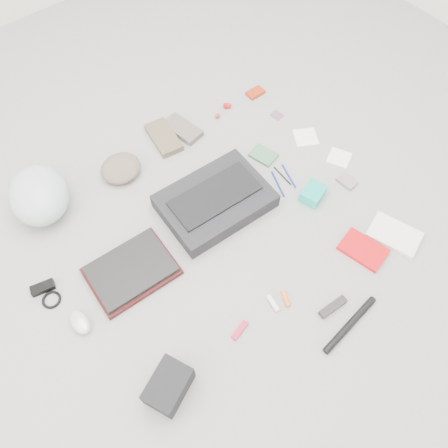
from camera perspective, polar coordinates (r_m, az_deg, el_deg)
ground_plane at (r=1.94m, az=0.00°, el=-0.76°), size 4.00×4.00×0.00m
messenger_bag at (r=1.98m, az=-1.16°, el=3.02°), size 0.50×0.36×0.08m
bag_flap at (r=1.94m, az=-1.19°, el=3.77°), size 0.41×0.20×0.01m
laptop_sleeve at (r=1.88m, az=-11.97°, el=-6.08°), size 0.36×0.28×0.02m
laptop at (r=1.86m, az=-12.10°, el=-5.78°), size 0.34×0.25×0.02m
bike_helmet at (r=2.09m, az=-23.03°, el=3.49°), size 0.33×0.38×0.19m
beanie at (r=2.15m, az=-13.34°, el=7.11°), size 0.24×0.23×0.07m
mitten_left at (r=2.27m, az=-7.88°, el=11.12°), size 0.15×0.24×0.03m
mitten_right at (r=2.30m, az=-5.46°, el=12.26°), size 0.14×0.22×0.03m
power_brick at (r=1.95m, az=-22.59°, el=-7.68°), size 0.10×0.06×0.03m
cable_coil at (r=1.93m, az=-21.61°, el=-9.19°), size 0.10×0.10×0.01m
mouse at (r=1.83m, az=-18.26°, el=-12.10°), size 0.07×0.11×0.04m
camera_bag at (r=1.66m, az=-7.25°, el=-20.29°), size 0.20×0.18×0.11m
multitool at (r=1.75m, az=2.06°, el=-13.69°), size 0.09×0.04×0.01m
toiletry_tube_white at (r=1.80m, az=6.42°, el=-10.23°), size 0.03×0.08×0.02m
toiletry_tube_orange at (r=1.81m, az=8.04°, el=-9.60°), size 0.04×0.07×0.02m
u_lock at (r=1.83m, az=14.02°, el=-10.46°), size 0.13×0.04×0.03m
bike_pump at (r=1.82m, az=16.12°, el=-12.50°), size 0.31×0.06×0.03m
book_red at (r=1.98m, az=17.70°, el=-3.21°), size 0.17×0.22×0.02m
book_white at (r=2.06m, az=21.36°, el=-1.32°), size 0.20×0.25×0.02m
notepad at (r=2.19m, az=5.16°, el=8.94°), size 0.12×0.14×0.01m
pen_blue at (r=2.09m, az=7.05°, el=5.22°), size 0.06×0.15×0.01m
pen_black at (r=2.13m, az=7.63°, el=6.27°), size 0.02×0.13×0.01m
pen_navy at (r=2.13m, az=8.47°, el=6.22°), size 0.05×0.14×0.01m
accordion_wallet at (r=2.06m, az=11.54°, el=3.92°), size 0.13×0.12×0.06m
card_deck at (r=2.16m, az=15.74°, el=5.39°), size 0.07×0.09×0.02m
napkin_top at (r=2.30m, az=10.63°, el=11.08°), size 0.16×0.16×0.01m
napkin_bottom at (r=2.25m, az=14.81°, el=8.36°), size 0.14×0.14×0.01m
lollipop_a at (r=2.36m, az=-0.84°, el=13.95°), size 0.03×0.03×0.03m
lollipop_b at (r=2.41m, az=0.23°, el=15.21°), size 0.03×0.03×0.03m
lollipop_c at (r=2.41m, az=0.62°, el=15.23°), size 0.03×0.03×0.03m
altoids_tin at (r=2.49m, az=4.12°, el=16.73°), size 0.10×0.06×0.02m
stamp_sheet at (r=2.39m, az=6.91°, el=13.94°), size 0.06×0.07×0.00m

